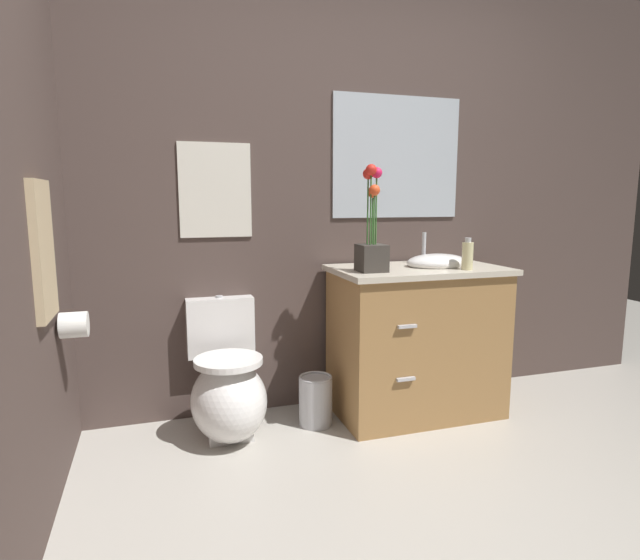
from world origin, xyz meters
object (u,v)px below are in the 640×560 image
Objects in this scene: toilet at (228,389)px; toilet_paper_roll at (74,325)px; flower_vase at (372,239)px; trash_bin at (316,400)px; hanging_towel at (43,250)px; soap_bottle at (467,255)px; vanity_cabinet at (417,338)px; wall_mirror at (397,157)px; wall_poster at (215,190)px.

toilet_paper_roll is (-0.66, -0.20, 0.44)m from toilet.
toilet is 0.82m from toilet_paper_roll.
trash_bin is (-0.28, 0.09, -0.87)m from flower_vase.
flower_vase reaches higher than hanging_towel.
flower_vase reaches higher than toilet.
trash_bin is at bearing 167.16° from soap_bottle.
vanity_cabinet is 5.98× the size of soap_bottle.
trash_bin is at bearing -154.01° from wall_mirror.
soap_bottle is 1.99m from hanging_towel.
toilet_paper_roll is at bearing -164.92° from wall_mirror.
wall_poster is at bearing 34.98° from toilet_paper_roll.
vanity_cabinet reaches higher than trash_bin.
wall_mirror is at bearing 14.17° from toilet.
wall_mirror is (-0.19, 0.47, 0.54)m from soap_bottle.
toilet_paper_roll is at bearing 75.51° from hanging_towel.
vanity_cabinet is 1.96× the size of hanging_towel.
toilet is 0.48m from trash_bin.
flower_vase is 0.87m from wall_poster.
trash_bin is at bearing 18.12° from hanging_towel.
vanity_cabinet is 0.66m from flower_vase.
soap_bottle is at bearing 6.03° from hanging_towel.
soap_bottle is (0.19, -0.17, 0.48)m from vanity_cabinet.
wall_mirror reaches higher than wall_poster.
flower_vase is 1.05× the size of hanging_towel.
flower_vase is 1.49m from hanging_towel.
toilet is 1.63m from wall_mirror.
toilet reaches higher than trash_bin.
vanity_cabinet is 1.06m from wall_mirror.
wall_mirror is 1.95m from hanging_towel.
wall_mirror reaches higher than toilet.
flower_vase is 0.53m from soap_bottle.
trash_bin is at bearing 162.63° from flower_vase.
wall_mirror reaches higher than trash_bin.
wall_mirror is at bearing 0.00° from wall_poster.
vanity_cabinet is at bearing 5.63° from toilet_paper_roll.
wall_mirror is at bearing 20.84° from hanging_towel.
wall_poster reaches higher than vanity_cabinet.
wall_mirror is at bearing 25.99° from trash_bin.
vanity_cabinet is at bearing -89.46° from wall_mirror.
toilet is at bearing 170.89° from soap_bottle.
wall_mirror is 7.27× the size of toilet_paper_roll.
wall_mirror is 1.54× the size of hanging_towel.
soap_bottle is 1.38m from wall_poster.
toilet is at bearing 178.57° from vanity_cabinet.
hanging_towel reaches higher than toilet.
soap_bottle is at bearing -10.31° from flower_vase.
hanging_towel is at bearing -150.32° from toilet.
trash_bin is 1.27m from toilet_paper_roll.
vanity_cabinet is at bearing 137.60° from soap_bottle.
hanging_towel is (-1.18, -0.39, 0.88)m from trash_bin.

